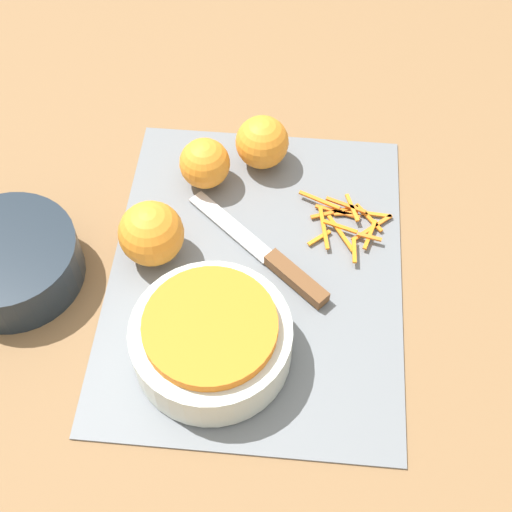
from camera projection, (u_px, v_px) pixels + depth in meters
ground_plane at (256, 272)px, 0.90m from camera, size 4.00×4.00×0.00m
cutting_board at (256, 271)px, 0.89m from camera, size 0.47×0.36×0.01m
bowl_speckled at (211, 339)px, 0.80m from camera, size 0.18×0.18×0.07m
bowl_dark at (11, 261)px, 0.87m from camera, size 0.17×0.17×0.06m
knife at (280, 265)px, 0.89m from camera, size 0.17×0.19×0.02m
orange_left at (151, 234)px, 0.87m from camera, size 0.08×0.08×0.08m
orange_right at (205, 163)px, 0.95m from camera, size 0.07×0.07×0.07m
orange_back at (262, 142)px, 0.97m from camera, size 0.07×0.07×0.07m
peel_pile at (347, 221)px, 0.93m from camera, size 0.11×0.13×0.01m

